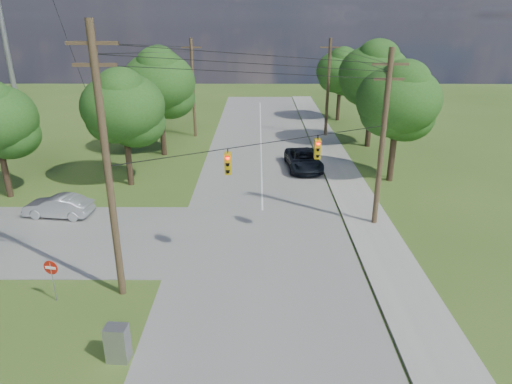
{
  "coord_description": "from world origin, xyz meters",
  "views": [
    {
      "loc": [
        1.69,
        -17.67,
        12.08
      ],
      "look_at": [
        1.59,
        5.0,
        3.28
      ],
      "focal_mm": 32.0,
      "sensor_mm": 36.0,
      "label": 1
    }
  ],
  "objects_px": {
    "control_cabinet": "(118,343)",
    "pole_north_w": "(193,88)",
    "pole_ne": "(383,138)",
    "car_main_north": "(303,160)",
    "pole_north_e": "(328,88)",
    "car_cross_silver": "(58,206)",
    "pole_sw": "(107,166)",
    "do_not_enter_sign": "(51,271)"
  },
  "relations": [
    {
      "from": "car_main_north",
      "to": "control_cabinet",
      "type": "height_order",
      "value": "car_main_north"
    },
    {
      "from": "pole_north_e",
      "to": "car_cross_silver",
      "type": "relative_size",
      "value": 2.33
    },
    {
      "from": "pole_ne",
      "to": "pole_north_e",
      "type": "bearing_deg",
      "value": 90.0
    },
    {
      "from": "pole_north_w",
      "to": "car_cross_silver",
      "type": "height_order",
      "value": "pole_north_w"
    },
    {
      "from": "pole_ne",
      "to": "do_not_enter_sign",
      "type": "relative_size",
      "value": 5.12
    },
    {
      "from": "pole_ne",
      "to": "car_cross_silver",
      "type": "xyz_separation_m",
      "value": [
        -19.93,
        0.99,
        -4.73
      ]
    },
    {
      "from": "control_cabinet",
      "to": "car_main_north",
      "type": "bearing_deg",
      "value": 73.44
    },
    {
      "from": "control_cabinet",
      "to": "pole_ne",
      "type": "bearing_deg",
      "value": 49.06
    },
    {
      "from": "pole_ne",
      "to": "pole_north_w",
      "type": "distance_m",
      "value": 26.03
    },
    {
      "from": "control_cabinet",
      "to": "pole_north_w",
      "type": "bearing_deg",
      "value": 97.52
    },
    {
      "from": "car_main_north",
      "to": "car_cross_silver",
      "type": "bearing_deg",
      "value": -153.78
    },
    {
      "from": "car_cross_silver",
      "to": "car_main_north",
      "type": "height_order",
      "value": "car_main_north"
    },
    {
      "from": "pole_sw",
      "to": "pole_ne",
      "type": "distance_m",
      "value": 15.51
    },
    {
      "from": "pole_ne",
      "to": "pole_north_w",
      "type": "bearing_deg",
      "value": 122.29
    },
    {
      "from": "pole_north_e",
      "to": "car_main_north",
      "type": "distance_m",
      "value": 12.49
    },
    {
      "from": "pole_sw",
      "to": "pole_north_e",
      "type": "distance_m",
      "value": 32.55
    },
    {
      "from": "pole_sw",
      "to": "pole_ne",
      "type": "bearing_deg",
      "value": 29.38
    },
    {
      "from": "pole_north_e",
      "to": "car_main_north",
      "type": "height_order",
      "value": "pole_north_e"
    },
    {
      "from": "car_main_north",
      "to": "control_cabinet",
      "type": "bearing_deg",
      "value": -115.98
    },
    {
      "from": "pole_sw",
      "to": "car_main_north",
      "type": "xyz_separation_m",
      "value": [
        10.1,
        18.38,
        -5.4
      ]
    },
    {
      "from": "car_main_north",
      "to": "pole_north_w",
      "type": "bearing_deg",
      "value": 128.68
    },
    {
      "from": "pole_sw",
      "to": "pole_north_e",
      "type": "bearing_deg",
      "value": 65.48
    },
    {
      "from": "car_cross_silver",
      "to": "control_cabinet",
      "type": "bearing_deg",
      "value": 37.3
    },
    {
      "from": "car_main_north",
      "to": "pole_sw",
      "type": "bearing_deg",
      "value": -123.21
    },
    {
      "from": "pole_north_e",
      "to": "pole_north_w",
      "type": "xyz_separation_m",
      "value": [
        -13.9,
        0.0,
        0.0
      ]
    },
    {
      "from": "car_cross_silver",
      "to": "car_main_north",
      "type": "xyz_separation_m",
      "value": [
        16.53,
        9.79,
        0.09
      ]
    },
    {
      "from": "pole_north_e",
      "to": "pole_north_w",
      "type": "relative_size",
      "value": 1.0
    },
    {
      "from": "pole_north_w",
      "to": "control_cabinet",
      "type": "height_order",
      "value": "pole_north_w"
    },
    {
      "from": "pole_sw",
      "to": "do_not_enter_sign",
      "type": "height_order",
      "value": "pole_sw"
    },
    {
      "from": "pole_sw",
      "to": "car_cross_silver",
      "type": "height_order",
      "value": "pole_sw"
    },
    {
      "from": "pole_ne",
      "to": "car_main_north",
      "type": "distance_m",
      "value": 12.22
    },
    {
      "from": "do_not_enter_sign",
      "to": "pole_north_e",
      "type": "bearing_deg",
      "value": 72.58
    },
    {
      "from": "pole_sw",
      "to": "control_cabinet",
      "type": "height_order",
      "value": "pole_sw"
    },
    {
      "from": "car_cross_silver",
      "to": "do_not_enter_sign",
      "type": "height_order",
      "value": "do_not_enter_sign"
    },
    {
      "from": "pole_sw",
      "to": "car_main_north",
      "type": "relative_size",
      "value": 2.1
    },
    {
      "from": "car_cross_silver",
      "to": "do_not_enter_sign",
      "type": "bearing_deg",
      "value": 28.5
    },
    {
      "from": "pole_sw",
      "to": "car_main_north",
      "type": "distance_m",
      "value": 21.66
    },
    {
      "from": "pole_ne",
      "to": "control_cabinet",
      "type": "distance_m",
      "value": 17.89
    },
    {
      "from": "pole_north_e",
      "to": "control_cabinet",
      "type": "bearing_deg",
      "value": -110.04
    },
    {
      "from": "car_main_north",
      "to": "pole_north_e",
      "type": "bearing_deg",
      "value": 68.71
    },
    {
      "from": "pole_ne",
      "to": "pole_sw",
      "type": "bearing_deg",
      "value": -150.62
    },
    {
      "from": "pole_sw",
      "to": "pole_north_w",
      "type": "relative_size",
      "value": 1.2
    }
  ]
}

